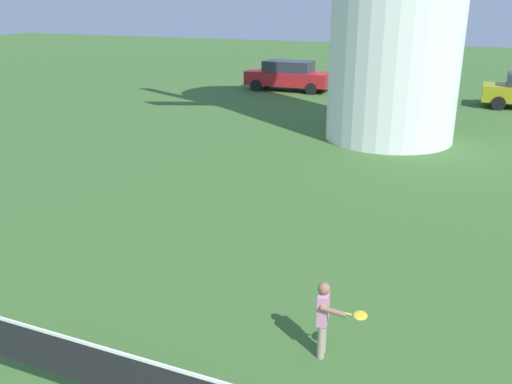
% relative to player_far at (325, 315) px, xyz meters
% --- Properties ---
extents(player_far, '(0.71, 0.40, 1.12)m').
position_rel_player_far_xyz_m(player_far, '(0.00, 0.00, 0.00)').
color(player_far, '#9E937F').
rests_on(player_far, ground_plane).
extents(parked_car_red, '(4.51, 1.95, 1.56)m').
position_rel_player_far_xyz_m(parked_car_red, '(-8.38, 21.54, 0.17)').
color(parked_car_red, red).
rests_on(parked_car_red, ground_plane).
extents(parked_car_blue, '(4.47, 1.96, 1.56)m').
position_rel_player_far_xyz_m(parked_car_blue, '(-2.24, 21.16, 0.17)').
color(parked_car_blue, '#334C99').
rests_on(parked_car_blue, ground_plane).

